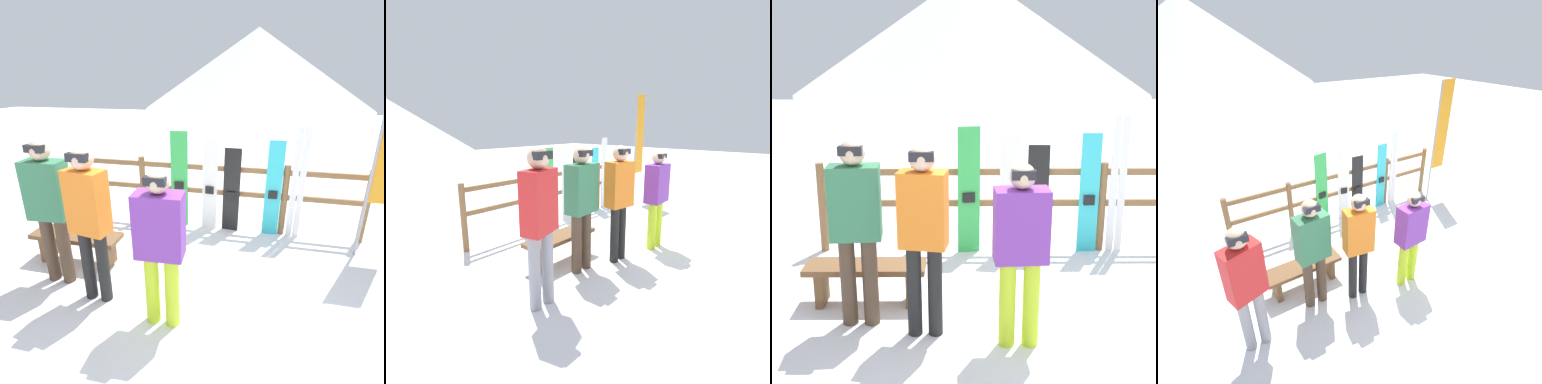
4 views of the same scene
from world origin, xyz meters
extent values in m
plane|color=white|center=(0.00, 0.00, 0.00)|extent=(40.00, 40.00, 0.00)
cone|color=silver|center=(0.00, 23.88, 3.00)|extent=(18.00, 18.00, 6.00)
cylinder|color=brown|center=(-2.33, 1.88, 0.57)|extent=(0.10, 0.10, 1.14)
cylinder|color=brown|center=(-1.16, 1.88, 0.57)|extent=(0.10, 0.10, 1.14)
cylinder|color=brown|center=(0.00, 1.88, 0.57)|extent=(0.10, 0.10, 1.14)
cylinder|color=brown|center=(1.16, 1.88, 0.57)|extent=(0.10, 0.10, 1.14)
cylinder|color=brown|center=(2.33, 1.88, 0.57)|extent=(0.10, 0.10, 1.14)
cube|color=brown|center=(0.00, 1.88, 0.62)|extent=(4.65, 0.05, 0.08)
cube|color=brown|center=(0.00, 1.88, 1.02)|extent=(4.65, 0.05, 0.08)
cube|color=brown|center=(-1.56, 0.45, 0.39)|extent=(1.20, 0.36, 0.06)
cube|color=brown|center=(-2.01, 0.45, 0.18)|extent=(0.08, 0.29, 0.36)
cube|color=brown|center=(-1.11, 0.45, 0.18)|extent=(0.08, 0.29, 0.36)
cylinder|color=#B7D826|center=(-0.20, -0.33, 0.40)|extent=(0.14, 0.14, 0.79)
cylinder|color=#B7D826|center=(0.00, -0.33, 0.40)|extent=(0.14, 0.14, 0.79)
cube|color=#723399|center=(-0.10, -0.33, 1.10)|extent=(0.46, 0.27, 0.63)
sphere|color=#D8B293|center=(-0.10, -0.33, 1.52)|extent=(0.21, 0.21, 0.21)
cube|color=black|center=(-0.10, -0.39, 1.55)|extent=(0.19, 0.07, 0.07)
cylinder|color=#4C3828|center=(-1.64, 0.05, 0.43)|extent=(0.14, 0.14, 0.85)
cylinder|color=#4C3828|center=(-1.44, 0.05, 0.43)|extent=(0.14, 0.14, 0.85)
cube|color=#33724C|center=(-1.54, 0.05, 1.19)|extent=(0.47, 0.28, 0.67)
sphere|color=#D8B293|center=(-1.54, 0.05, 1.64)|extent=(0.23, 0.23, 0.23)
cube|color=black|center=(-1.54, -0.02, 1.67)|extent=(0.21, 0.08, 0.08)
cylinder|color=black|center=(-1.02, -0.14, 0.42)|extent=(0.13, 0.13, 0.85)
cylinder|color=black|center=(-0.83, -0.14, 0.42)|extent=(0.13, 0.13, 0.85)
cube|color=orange|center=(-0.93, -0.14, 1.18)|extent=(0.44, 0.29, 0.67)
sphere|color=#D8B293|center=(-0.93, -0.14, 1.63)|extent=(0.23, 0.23, 0.23)
cube|color=black|center=(-0.93, -0.21, 1.66)|extent=(0.21, 0.08, 0.08)
cube|color=green|center=(-0.50, 1.83, 0.80)|extent=(0.28, 0.06, 1.59)
cube|color=black|center=(-0.50, 1.80, 0.72)|extent=(0.15, 0.05, 0.12)
cube|color=white|center=(0.00, 1.83, 0.75)|extent=(0.24, 0.06, 1.50)
cube|color=black|center=(0.00, 1.80, 0.68)|extent=(0.14, 0.05, 0.12)
cube|color=black|center=(0.35, 1.83, 0.68)|extent=(0.26, 0.04, 1.37)
cube|color=black|center=(0.35, 1.80, 0.62)|extent=(0.15, 0.04, 0.12)
cube|color=#2DBFCC|center=(0.98, 1.83, 0.76)|extent=(0.24, 0.03, 1.51)
cube|color=black|center=(0.98, 1.80, 0.68)|extent=(0.13, 0.04, 0.12)
cube|color=white|center=(1.28, 1.83, 0.86)|extent=(0.09, 0.02, 1.73)
cube|color=white|center=(1.38, 1.83, 0.86)|extent=(0.09, 0.02, 1.73)
cylinder|color=#99999E|center=(2.16, 1.48, 1.38)|extent=(0.04, 0.04, 2.77)
camera|label=1|loc=(0.72, -2.62, 2.36)|focal=28.00mm
camera|label=2|loc=(-4.53, -2.55, 2.04)|focal=28.00mm
camera|label=3|loc=(-0.61, -4.48, 2.57)|focal=50.00mm
camera|label=4|loc=(-2.82, -2.96, 3.61)|focal=28.00mm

